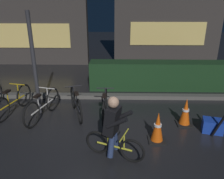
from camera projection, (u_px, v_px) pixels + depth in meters
ground_plane at (102, 137)px, 4.87m from camera, size 40.00×40.00×0.00m
sidewalk_curb at (107, 96)px, 6.90m from camera, size 12.00×0.24×0.12m
hedge_row at (160, 75)px, 7.55m from camera, size 4.80×0.70×0.94m
storefront_left at (31, 22)px, 10.30m from camera, size 5.25×0.54×3.93m
storefront_right at (168, 13)px, 10.68m from camera, size 5.19×0.54×4.75m
street_post at (34, 65)px, 5.55m from camera, size 0.10×0.10×2.61m
parked_bike_left_mid at (13, 102)px, 5.84m from camera, size 0.48×1.58×0.74m
parked_bike_center_left at (43, 106)px, 5.59m from camera, size 0.52×1.55×0.73m
parked_bike_center_right at (76, 103)px, 5.77m from camera, size 0.59×1.48×0.72m
parked_bike_right_mid at (105, 105)px, 5.68m from camera, size 0.46×1.52×0.70m
traffic_cone_near at (158, 127)px, 4.63m from camera, size 0.36×0.36×0.67m
traffic_cone_far at (185, 112)px, 5.28m from camera, size 0.36×0.36×0.68m
blue_crate at (213, 126)px, 5.04m from camera, size 0.51×0.42×0.30m
cyclist at (113, 127)px, 4.05m from camera, size 1.12×0.65×1.25m
closed_umbrella at (222, 121)px, 4.71m from camera, size 0.30×0.19×0.82m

